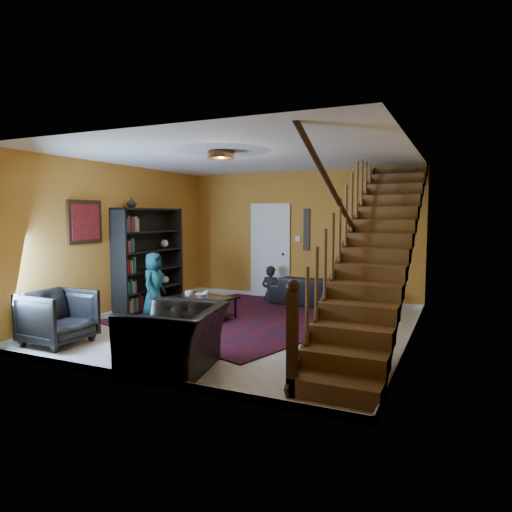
# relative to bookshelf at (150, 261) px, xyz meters

# --- Properties ---
(floor) EXTENTS (5.50, 5.50, 0.00)m
(floor) POSITION_rel_bookshelf_xyz_m (2.40, -0.60, -0.96)
(floor) COLOR beige
(floor) RESTS_ON ground
(room) EXTENTS (5.50, 5.50, 5.50)m
(room) POSITION_rel_bookshelf_xyz_m (1.07, 0.73, -0.91)
(room) COLOR #C5802B
(room) RESTS_ON ground
(staircase) EXTENTS (0.95, 5.02, 3.18)m
(staircase) POSITION_rel_bookshelf_xyz_m (4.53, -0.60, 0.43)
(staircase) COLOR brown
(staircase) RESTS_ON floor
(bookshelf) EXTENTS (0.35, 1.80, 2.00)m
(bookshelf) POSITION_rel_bookshelf_xyz_m (0.00, 0.00, 0.00)
(bookshelf) COLOR black
(bookshelf) RESTS_ON floor
(door) EXTENTS (0.82, 0.05, 2.05)m
(door) POSITION_rel_bookshelf_xyz_m (1.70, 2.12, 0.06)
(door) COLOR silver
(door) RESTS_ON floor
(framed_picture) EXTENTS (0.04, 0.74, 0.74)m
(framed_picture) POSITION_rel_bookshelf_xyz_m (-0.17, -1.50, 0.79)
(framed_picture) COLOR maroon
(framed_picture) RESTS_ON room
(wall_hanging) EXTENTS (0.14, 0.03, 0.90)m
(wall_hanging) POSITION_rel_bookshelf_xyz_m (2.55, 2.13, 0.59)
(wall_hanging) COLOR black
(wall_hanging) RESTS_ON room
(ceiling_fixture) EXTENTS (0.40, 0.40, 0.10)m
(ceiling_fixture) POSITION_rel_bookshelf_xyz_m (2.40, -1.40, 1.78)
(ceiling_fixture) COLOR #3F2814
(ceiling_fixture) RESTS_ON room
(rug) EXTENTS (4.56, 4.90, 0.02)m
(rug) POSITION_rel_bookshelf_xyz_m (2.07, 0.08, -0.95)
(rug) COLOR #490D14
(rug) RESTS_ON floor
(sofa) EXTENTS (2.06, 0.86, 0.60)m
(sofa) POSITION_rel_bookshelf_xyz_m (3.04, 1.70, -0.67)
(sofa) COLOR black
(sofa) RESTS_ON floor
(armchair_left) EXTENTS (0.88, 0.86, 0.79)m
(armchair_left) POSITION_rel_bookshelf_xyz_m (0.35, -2.60, -0.57)
(armchair_left) COLOR black
(armchair_left) RESTS_ON floor
(armchair_right) EXTENTS (1.26, 1.38, 0.78)m
(armchair_right) POSITION_rel_bookshelf_xyz_m (2.56, -2.85, -0.57)
(armchair_right) COLOR black
(armchair_right) RESTS_ON floor
(person_adult_a) EXTENTS (0.47, 0.33, 1.22)m
(person_adult_a) POSITION_rel_bookshelf_xyz_m (1.88, 1.75, -0.80)
(person_adult_a) COLOR black
(person_adult_a) RESTS_ON sofa
(person_adult_b) EXTENTS (0.69, 0.55, 1.39)m
(person_adult_b) POSITION_rel_bookshelf_xyz_m (3.79, 1.75, -0.72)
(person_adult_b) COLOR black
(person_adult_b) RESTS_ON sofa
(person_child) EXTENTS (0.45, 0.62, 1.18)m
(person_child) POSITION_rel_bookshelf_xyz_m (0.45, -0.48, -0.37)
(person_child) COLOR #1A6164
(person_child) RESTS_ON armchair_left
(coffee_table) EXTENTS (1.19, 0.84, 0.41)m
(coffee_table) POSITION_rel_bookshelf_xyz_m (1.45, -0.39, -0.73)
(coffee_table) COLOR black
(coffee_table) RESTS_ON floor
(cup_a) EXTENTS (0.15, 0.15, 0.11)m
(cup_a) POSITION_rel_bookshelf_xyz_m (1.23, -0.49, -0.50)
(cup_a) COLOR #999999
(cup_a) RESTS_ON coffee_table
(cup_b) EXTENTS (0.12, 0.12, 0.10)m
(cup_b) POSITION_rel_bookshelf_xyz_m (1.49, -0.32, -0.50)
(cup_b) COLOR #999999
(cup_b) RESTS_ON coffee_table
(bowl) EXTENTS (0.28, 0.28, 0.05)m
(bowl) POSITION_rel_bookshelf_xyz_m (1.41, -0.37, -0.52)
(bowl) COLOR #999999
(bowl) RESTS_ON coffee_table
(vase) EXTENTS (0.18, 0.18, 0.19)m
(vase) POSITION_rel_bookshelf_xyz_m (-0.00, -0.50, 1.13)
(vase) COLOR #999999
(vase) RESTS_ON bookshelf
(popcorn_bucket) EXTENTS (0.16, 0.16, 0.15)m
(popcorn_bucket) POSITION_rel_bookshelf_xyz_m (0.30, -2.39, -0.87)
(popcorn_bucket) COLOR red
(popcorn_bucket) RESTS_ON rug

